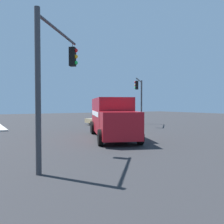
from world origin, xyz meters
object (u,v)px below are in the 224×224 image
at_px(delivery_truck, 112,117).
at_px(traffic_light_secondary, 140,94).
at_px(traffic_light_primary, 53,70).
at_px(pickup_tan, 106,119).

height_order(delivery_truck, traffic_light_secondary, traffic_light_secondary).
distance_m(delivery_truck, traffic_light_primary, 8.86).
distance_m(traffic_light_primary, traffic_light_secondary, 19.96).
bearing_deg(traffic_light_primary, pickup_tan, -35.50).
xyz_separation_m(delivery_truck, traffic_light_primary, (-5.88, 6.20, 2.32)).
height_order(delivery_truck, pickup_tan, delivery_truck).
bearing_deg(traffic_light_primary, delivery_truck, -46.52).
bearing_deg(pickup_tan, traffic_light_primary, 144.50).
distance_m(delivery_truck, traffic_light_secondary, 11.62).
relative_size(delivery_truck, pickup_tan, 1.65).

